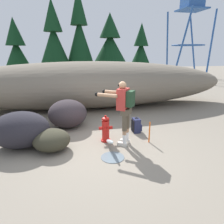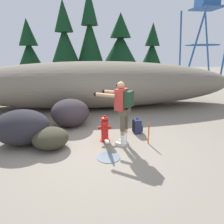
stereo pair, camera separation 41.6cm
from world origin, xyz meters
The scene contains 17 objects.
ground_plane centered at (0.00, 0.00, -0.02)m, with size 56.00×56.00×0.04m, color gray.
dirt_embankment centered at (0.00, 4.13, 1.02)m, with size 13.01×3.20×2.04m, color #756B5B.
fire_hydrant centered at (0.11, 0.30, 0.35)m, with size 0.38×0.33×0.75m.
hydrant_water_jet centered at (0.11, -0.37, 0.17)m, with size 0.56×1.11×0.44m.
utility_worker centered at (0.53, 0.01, 1.09)m, with size 1.01×0.88×1.71m.
spare_backpack centered at (1.16, 0.76, 0.22)m, with size 0.30×0.31×0.47m.
boulder_large centered at (-0.93, 1.66, 0.46)m, with size 1.26×1.18×0.93m, color #352D31.
boulder_mid centered at (-2.13, 0.42, 0.47)m, with size 1.47×1.24×0.94m, color #26242B.
boulder_small centered at (-2.28, 1.35, 0.34)m, with size 0.87×0.77×0.67m, color #322522.
boulder_outlier centered at (-1.34, 0.05, 0.27)m, with size 0.90×0.94×0.54m, color #363426.
pine_tree_far_left centered at (-4.44, 11.06, 2.55)m, with size 2.05×2.05×4.74m.
pine_tree_left centered at (-1.74, 9.90, 3.37)m, with size 1.93×1.93×5.78m.
pine_tree_center centered at (0.00, 10.29, 3.79)m, with size 1.83×1.83×6.67m.
pine_tree_right centered at (2.31, 10.94, 3.15)m, with size 2.46×2.46×5.23m.
pine_tree_far_right centered at (5.09, 11.72, 2.60)m, with size 1.88×1.88×4.70m.
watchtower centered at (10.55, 13.64, 6.92)m, with size 3.92×3.92×9.12m.
survey_stake centered at (1.27, -0.03, 0.30)m, with size 0.04×0.04×0.60m, color #E55914.
Camera 1 is at (-0.76, -4.80, 2.41)m, focal length 31.93 mm.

